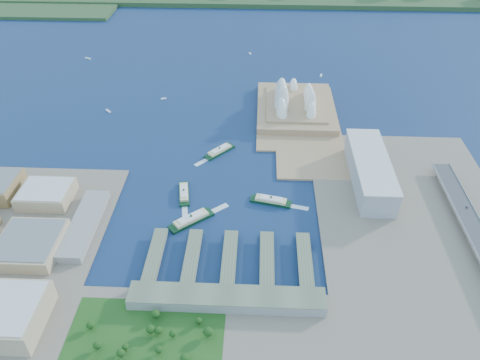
{
  "coord_description": "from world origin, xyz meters",
  "views": [
    {
      "loc": [
        42.46,
        -440.24,
        390.99
      ],
      "look_at": [
        19.92,
        54.38,
        18.0
      ],
      "focal_mm": 35.0,
      "sensor_mm": 36.0,
      "label": 1
    }
  ],
  "objects_px": {
    "toaster_building": "(370,171)",
    "car_c": "(467,207)",
    "ferry_a": "(184,192)",
    "opera_house": "(296,94)",
    "ferry_d": "(271,199)",
    "ferry_b": "(220,150)",
    "ferry_c": "(191,218)"
  },
  "relations": [
    {
      "from": "toaster_building",
      "to": "ferry_a",
      "type": "distance_m",
      "value": 252.55
    },
    {
      "from": "ferry_c",
      "to": "car_c",
      "type": "relative_size",
      "value": 12.64
    },
    {
      "from": "opera_house",
      "to": "car_c",
      "type": "bearing_deg",
      "value": -53.13
    },
    {
      "from": "ferry_a",
      "to": "ferry_d",
      "type": "relative_size",
      "value": 0.94
    },
    {
      "from": "ferry_b",
      "to": "ferry_c",
      "type": "height_order",
      "value": "ferry_c"
    },
    {
      "from": "opera_house",
      "to": "ferry_d",
      "type": "xyz_separation_m",
      "value": [
        -43.71,
        -248.57,
        -26.92
      ]
    },
    {
      "from": "ferry_c",
      "to": "ferry_d",
      "type": "xyz_separation_m",
      "value": [
        98.94,
        42.04,
        -0.57
      ]
    },
    {
      "from": "ferry_a",
      "to": "ferry_c",
      "type": "relative_size",
      "value": 0.84
    },
    {
      "from": "ferry_a",
      "to": "ferry_b",
      "type": "relative_size",
      "value": 0.96
    },
    {
      "from": "car_c",
      "to": "toaster_building",
      "type": "bearing_deg",
      "value": -30.94
    },
    {
      "from": "ferry_a",
      "to": "car_c",
      "type": "height_order",
      "value": "car_c"
    },
    {
      "from": "ferry_c",
      "to": "car_c",
      "type": "distance_m",
      "value": 342.73
    },
    {
      "from": "ferry_b",
      "to": "ferry_c",
      "type": "xyz_separation_m",
      "value": [
        -22.71,
        -156.4,
        0.69
      ]
    },
    {
      "from": "opera_house",
      "to": "car_c",
      "type": "distance_m",
      "value": 332.07
    },
    {
      "from": "ferry_d",
      "to": "ferry_c",
      "type": "bearing_deg",
      "value": 125.88
    },
    {
      "from": "ferry_d",
      "to": "ferry_b",
      "type": "bearing_deg",
      "value": 46.55
    },
    {
      "from": "ferry_a",
      "to": "ferry_d",
      "type": "distance_m",
      "value": 116.02
    },
    {
      "from": "ferry_a",
      "to": "car_c",
      "type": "relative_size",
      "value": 10.65
    },
    {
      "from": "toaster_building",
      "to": "car_c",
      "type": "relative_size",
      "value": 32.8
    },
    {
      "from": "ferry_c",
      "to": "ferry_d",
      "type": "distance_m",
      "value": 107.5
    },
    {
      "from": "car_c",
      "to": "ferry_a",
      "type": "bearing_deg",
      "value": -4.41
    },
    {
      "from": "ferry_a",
      "to": "ferry_d",
      "type": "xyz_separation_m",
      "value": [
        115.51,
        -10.86,
        0.32
      ]
    },
    {
      "from": "car_c",
      "to": "ferry_d",
      "type": "bearing_deg",
      "value": -3.95
    },
    {
      "from": "toaster_building",
      "to": "ferry_b",
      "type": "height_order",
      "value": "toaster_building"
    },
    {
      "from": "toaster_building",
      "to": "ferry_c",
      "type": "bearing_deg",
      "value": -158.72
    },
    {
      "from": "toaster_building",
      "to": "ferry_d",
      "type": "distance_m",
      "value": 143.1
    },
    {
      "from": "opera_house",
      "to": "ferry_b",
      "type": "bearing_deg",
      "value": -131.79
    },
    {
      "from": "opera_house",
      "to": "car_c",
      "type": "relative_size",
      "value": 38.09
    },
    {
      "from": "opera_house",
      "to": "toaster_building",
      "type": "height_order",
      "value": "opera_house"
    },
    {
      "from": "ferry_d",
      "to": "ferry_a",
      "type": "bearing_deg",
      "value": 97.49
    },
    {
      "from": "opera_house",
      "to": "ferry_a",
      "type": "relative_size",
      "value": 3.58
    },
    {
      "from": "ferry_b",
      "to": "ferry_c",
      "type": "bearing_deg",
      "value": -55.86
    }
  ]
}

